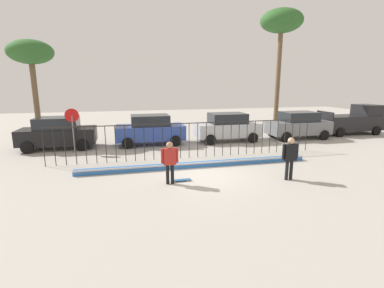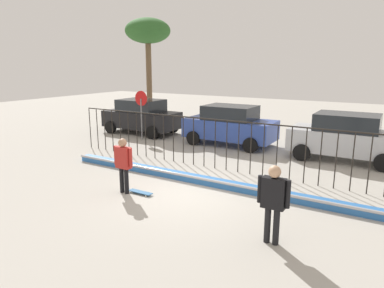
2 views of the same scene
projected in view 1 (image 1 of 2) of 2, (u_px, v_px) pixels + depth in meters
The scene contains 14 objects.
ground_plane at pixel (204, 174), 12.30m from camera, with size 60.00×60.00×0.00m, color #ADA89E.
bowl_coping_ledge at pixel (197, 164), 13.33m from camera, with size 11.00×0.40×0.27m.
perimeter_fence at pixel (189, 137), 14.77m from camera, with size 14.04×0.04×1.87m.
skateboarder at pixel (170, 159), 10.91m from camera, with size 0.68×0.26×1.69m.
skateboard at pixel (181, 180), 11.38m from camera, with size 0.80×0.20×0.07m.
camera_operator at pixel (290, 155), 11.37m from camera, with size 0.71×0.27×1.76m.
parked_car_black at pixel (58, 133), 16.90m from camera, with size 4.30×2.12×1.90m.
parked_car_blue at pixel (150, 129), 18.06m from camera, with size 4.30×2.12×1.90m.
parked_car_silver at pixel (227, 127), 19.12m from camera, with size 4.30×2.12×1.90m.
parked_car_gray at pixel (298, 125), 20.04m from camera, with size 4.30×2.12×1.90m.
pickup_truck at pixel (353, 121), 21.87m from camera, with size 4.70×2.12×2.24m.
stop_sign at pixel (73, 124), 15.78m from camera, with size 0.76×0.07×2.50m.
palm_tree_tall at pixel (281, 24), 21.67m from camera, with size 3.24×3.24×9.43m.
palm_tree_short at pixel (31, 54), 18.46m from camera, with size 2.86×2.86×6.66m.
Camera 1 is at (-3.24, -11.30, 3.88)m, focal length 26.45 mm.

